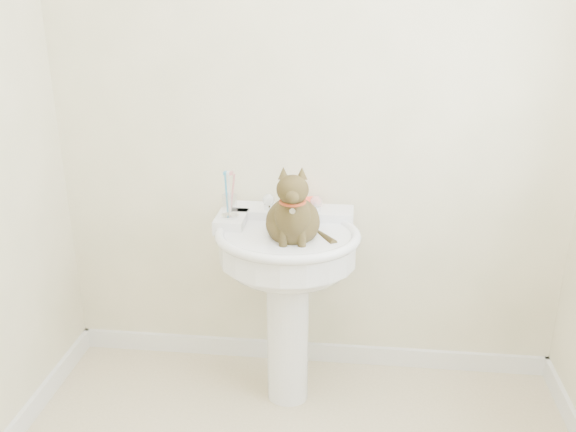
% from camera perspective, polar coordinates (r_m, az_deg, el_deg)
% --- Properties ---
extents(wall_back, '(2.20, 0.00, 2.50)m').
position_cam_1_polar(wall_back, '(2.52, 2.21, 11.12)').
color(wall_back, '#F2E5BF').
rests_on(wall_back, ground).
extents(baseboard_back, '(2.20, 0.02, 0.09)m').
position_cam_1_polar(baseboard_back, '(2.96, 1.86, -12.54)').
color(baseboard_back, white).
rests_on(baseboard_back, floor).
extents(pedestal_sink, '(0.58, 0.57, 0.80)m').
position_cam_1_polar(pedestal_sink, '(2.43, -0.07, -4.56)').
color(pedestal_sink, white).
rests_on(pedestal_sink, floor).
extents(faucet, '(0.28, 0.12, 0.14)m').
position_cam_1_polar(faucet, '(2.48, 0.35, 1.29)').
color(faucet, silver).
rests_on(faucet, pedestal_sink).
extents(soap_bar, '(0.10, 0.08, 0.03)m').
position_cam_1_polar(soap_bar, '(2.57, 1.96, 1.32)').
color(soap_bar, '#F6432B').
rests_on(soap_bar, pedestal_sink).
extents(toothbrush_cup, '(0.07, 0.07, 0.18)m').
position_cam_1_polar(toothbrush_cup, '(2.44, -5.47, 1.01)').
color(toothbrush_cup, silver).
rests_on(toothbrush_cup, pedestal_sink).
extents(cat, '(0.23, 0.29, 0.42)m').
position_cam_1_polar(cat, '(2.30, 0.46, -0.12)').
color(cat, '#4E3F1D').
rests_on(cat, pedestal_sink).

